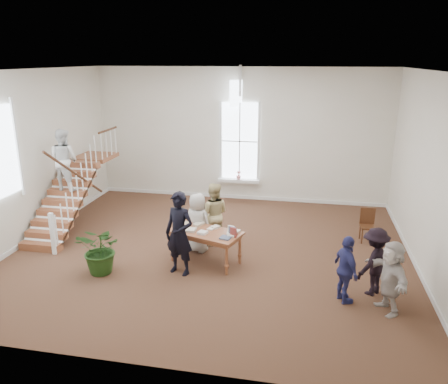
% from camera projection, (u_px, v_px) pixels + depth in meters
% --- Properties ---
extents(ground, '(10.00, 10.00, 0.00)m').
position_uv_depth(ground, '(211.00, 251.00, 11.27)').
color(ground, '#47281B').
rests_on(ground, ground).
extents(room_shell, '(10.49, 10.00, 10.00)m').
position_uv_depth(room_shell, '(239.00, 188.00, 15.27)').
color(room_shell, silver).
rests_on(room_shell, ground).
extents(staircase, '(1.10, 4.10, 2.92)m').
position_uv_depth(staircase, '(67.00, 175.00, 12.29)').
color(staircase, brown).
rests_on(staircase, ground).
extents(library_table, '(1.90, 1.35, 0.87)m').
position_uv_depth(library_table, '(206.00, 235.00, 10.45)').
color(library_table, brown).
rests_on(library_table, ground).
extents(police_officer, '(0.82, 0.66, 1.95)m').
position_uv_depth(police_officer, '(179.00, 234.00, 9.85)').
color(police_officer, black).
rests_on(police_officer, ground).
extents(elderly_woman, '(0.87, 0.72, 1.54)m').
position_uv_depth(elderly_woman, '(198.00, 223.00, 11.06)').
color(elderly_woman, '#B9B4AB').
rests_on(elderly_woman, ground).
extents(person_yellow, '(0.88, 0.71, 1.69)m').
position_uv_depth(person_yellow, '(213.00, 214.00, 11.45)').
color(person_yellow, tan).
rests_on(person_yellow, ground).
extents(woman_cluster_a, '(0.66, 0.91, 1.43)m').
position_uv_depth(woman_cluster_a, '(346.00, 270.00, 8.73)').
color(woman_cluster_a, navy).
rests_on(woman_cluster_a, ground).
extents(woman_cluster_b, '(1.03, 1.07, 1.47)m').
position_uv_depth(woman_cluster_b, '(374.00, 262.00, 9.04)').
color(woman_cluster_b, black).
rests_on(woman_cluster_b, ground).
extents(woman_cluster_c, '(0.89, 1.43, 1.48)m').
position_uv_depth(woman_cluster_c, '(390.00, 277.00, 8.39)').
color(woman_cluster_c, beige).
rests_on(woman_cluster_c, ground).
extents(floor_plant, '(1.19, 1.08, 1.17)m').
position_uv_depth(floor_plant, '(102.00, 249.00, 9.96)').
color(floor_plant, '#1C3C13').
rests_on(floor_plant, ground).
extents(side_chair, '(0.42, 0.42, 0.91)m').
position_uv_depth(side_chair, '(368.00, 223.00, 11.77)').
color(side_chair, '#3B1E10').
rests_on(side_chair, ground).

